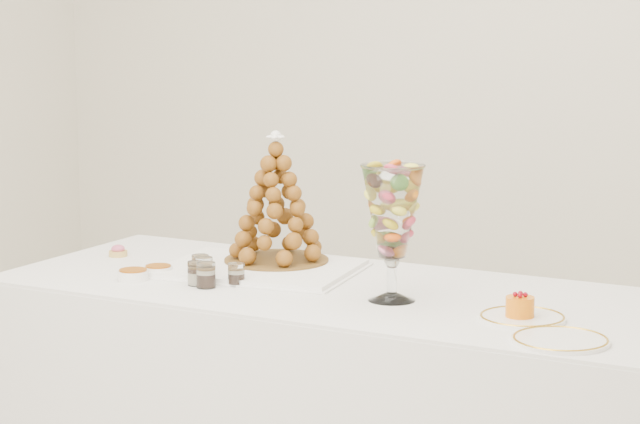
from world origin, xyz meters
The scene contains 15 objects.
buffet_table centered at (0.08, 0.31, 0.38)m, with size 2.01×0.82×0.76m.
lace_tray centered at (-0.23, 0.38, 0.77)m, with size 0.55×0.41×0.02m, color white.
macaron_vase centered at (0.27, 0.24, 1.00)m, with size 0.17×0.17×0.37m.
cake_plate centered at (0.65, 0.21, 0.76)m, with size 0.22×0.22×0.01m, color white.
spare_plate centered at (0.80, 0.05, 0.76)m, with size 0.23×0.23×0.01m, color white.
pink_tart centered at (-0.75, 0.36, 0.77)m, with size 0.06×0.06×0.04m.
verrine_a centered at (-0.34, 0.23, 0.79)m, with size 0.05×0.05×0.07m, color white.
verrine_b centered at (-0.30, 0.18, 0.80)m, with size 0.05×0.05×0.07m, color white.
verrine_c centered at (-0.19, 0.19, 0.79)m, with size 0.05×0.05×0.06m, color white.
verrine_d centered at (-0.30, 0.14, 0.79)m, with size 0.05×0.05×0.07m, color white.
verrine_e centered at (-0.25, 0.13, 0.80)m, with size 0.05×0.05×0.07m, color white.
ramekin_back centered at (-0.47, 0.20, 0.77)m, with size 0.08×0.08×0.03m, color white.
ramekin_front centered at (-0.49, 0.11, 0.77)m, with size 0.09×0.09×0.03m, color white.
croquembouche centered at (-0.22, 0.47, 0.97)m, with size 0.32×0.32×0.40m.
mousse_cake centered at (0.65, 0.20, 0.80)m, with size 0.07×0.07×0.06m.
Camera 1 is at (1.67, -2.74, 1.55)m, focal length 70.00 mm.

